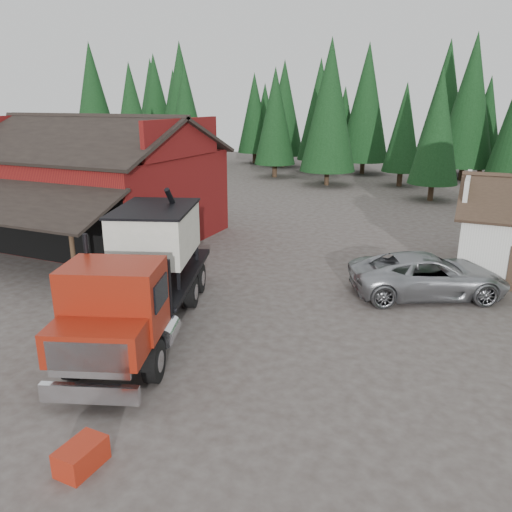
% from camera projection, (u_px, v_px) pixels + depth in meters
% --- Properties ---
extents(ground, '(120.00, 120.00, 0.00)m').
position_uv_depth(ground, '(159.00, 339.00, 17.26)').
color(ground, '#413833').
rests_on(ground, ground).
extents(red_barn, '(12.80, 13.63, 7.18)m').
position_uv_depth(red_barn, '(97.00, 193.00, 29.36)').
color(red_barn, maroon).
rests_on(red_barn, ground).
extents(conifer_backdrop, '(76.00, 16.00, 16.00)m').
position_uv_depth(conifer_backdrop, '(383.00, 177.00, 53.86)').
color(conifer_backdrop, black).
rests_on(conifer_backdrop, ground).
extents(near_pine_a, '(4.40, 4.40, 11.40)m').
position_uv_depth(near_pine_a, '(132.00, 116.00, 48.30)').
color(near_pine_a, '#382619').
rests_on(near_pine_a, ground).
extents(near_pine_b, '(3.96, 3.96, 10.40)m').
position_uv_depth(near_pine_b, '(438.00, 127.00, 39.31)').
color(near_pine_b, '#382619').
rests_on(near_pine_b, ground).
extents(near_pine_d, '(5.28, 5.28, 13.40)m').
position_uv_depth(near_pine_d, '(330.00, 106.00, 46.23)').
color(near_pine_d, '#382619').
rests_on(near_pine_d, ground).
extents(feed_truck, '(6.17, 10.80, 4.73)m').
position_uv_depth(feed_truck, '(144.00, 270.00, 17.44)').
color(feed_truck, black).
rests_on(feed_truck, ground).
extents(silver_car, '(7.10, 5.54, 1.79)m').
position_uv_depth(silver_car, '(428.00, 275.00, 20.87)').
color(silver_car, '#96989D').
rests_on(silver_car, ground).
extents(equip_box, '(0.73, 1.12, 0.60)m').
position_uv_depth(equip_box, '(81.00, 456.00, 11.13)').
color(equip_box, '#9C2211').
rests_on(equip_box, ground).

